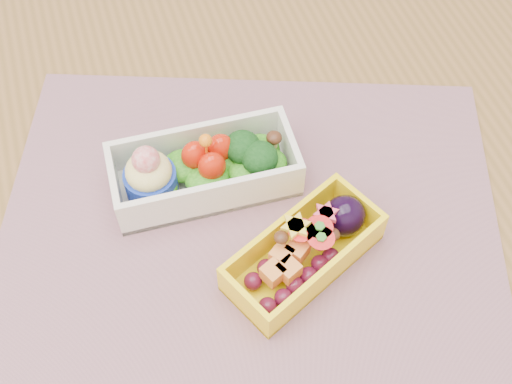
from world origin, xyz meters
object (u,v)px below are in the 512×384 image
object	(u,v)px
bento_yellow	(307,250)
placemat	(250,221)
table	(282,245)
bento_white	(204,169)

from	to	relation	value
bento_yellow	placemat	bearing A→B (deg)	96.80
placemat	bento_yellow	world-z (taller)	bento_yellow
table	placemat	bearing A→B (deg)	-156.44
table	bento_yellow	size ratio (longest dim) A/B	7.59
placemat	bento_yellow	distance (m)	0.07
table	bento_white	distance (m)	0.15
table	bento_yellow	world-z (taller)	bento_yellow
table	bento_yellow	distance (m)	0.14
bento_yellow	bento_white	bearing A→B (deg)	95.29
bento_white	bento_yellow	distance (m)	0.13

